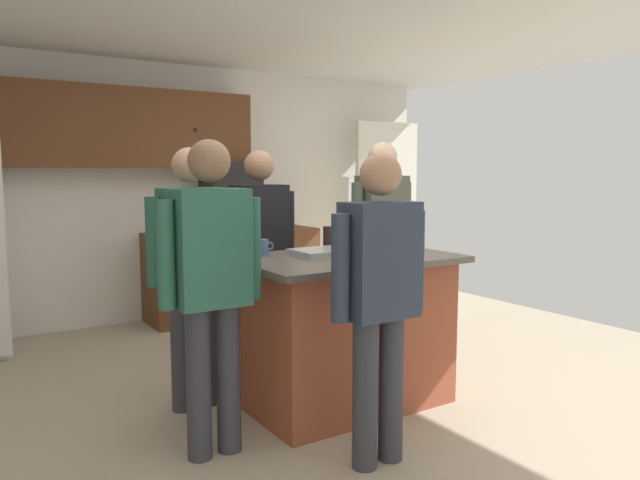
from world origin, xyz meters
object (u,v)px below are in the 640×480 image
Objects in this scene: person_guest_right at (211,277)px; mug_ceramic_white at (263,247)px; person_host_foreground at (382,236)px; person_guest_left at (379,290)px; kitchen_island at (345,329)px; tumbler_amber at (377,246)px; person_elder_center at (260,247)px; person_guest_by_door at (192,260)px; microwave_over_range at (231,178)px; glass_short_whisky at (328,238)px; serving_tray at (327,252)px.

person_guest_right is 13.96× the size of mug_ceramic_white.
person_host_foreground is 1.71m from person_guest_left.
kitchen_island is 10.14× the size of tumbler_amber.
person_elder_center is 0.73m from person_guest_by_door.
person_guest_by_door is (0.15, 0.68, -0.01)m from person_guest_right.
person_elder_center is at bearing 104.55° from kitchen_island.
person_guest_right is at bearing -13.06° from person_host_foreground.
person_guest_right reaches higher than person_guest_by_door.
kitchen_island is 0.94m from person_elder_center.
person_guest_by_door is 13.84× the size of mug_ceramic_white.
microwave_over_range is at bearing 11.06° from person_guest_left.
glass_short_whisky is at bearing -16.31° from person_host_foreground.
tumbler_amber is (0.36, -0.92, 0.08)m from person_elder_center.
person_guest_right is 1.05× the size of person_guest_left.
tumbler_amber is at bearing -14.02° from person_guest_left.
kitchen_island is 0.80× the size of person_host_foreground.
tumbler_amber is 0.44m from glass_short_whisky.
glass_short_whisky is (1.07, 0.52, 0.09)m from person_guest_right.
tumbler_amber is (1.02, -0.59, 0.09)m from person_guest_by_door.
person_host_foreground reaches higher than tumbler_amber.
person_guest_right is 1.92m from person_host_foreground.
glass_short_whisky is at bearing 14.91° from person_elder_center.
person_host_foreground is 0.91m from tumbler_amber.
person_host_foreground is 1.05× the size of person_guest_by_door.
microwave_over_range is 3.54m from person_guest_left.
glass_short_whisky is at bearing -98.31° from microwave_over_range.
tumbler_amber is 0.73m from mug_ceramic_white.
person_guest_left is 13.36× the size of mug_ceramic_white.
person_guest_left reaches higher than glass_short_whisky.
tumbler_amber is at bearing -95.20° from microwave_over_range.
person_guest_by_door is 3.78× the size of serving_tray.
person_guest_by_door reaches higher than tumbler_amber.
person_guest_left is (-0.12, -1.56, -0.04)m from person_elder_center.
microwave_over_range is 2.85m from kitchen_island.
person_guest_left is 0.97× the size of person_guest_by_door.
microwave_over_range is 0.40× the size of kitchen_island.
person_guest_by_door is at bearing 151.73° from kitchen_island.
person_elder_center is at bearing -108.33° from microwave_over_range.
mug_ceramic_white is (-0.11, 1.06, 0.11)m from person_guest_left.
person_guest_left is 1.34m from person_guest_by_door.
kitchen_island is at bearing -0.00° from person_guest_left.
microwave_over_range is at bearing 84.80° from tumbler_amber.
tumbler_amber is at bearing -38.46° from kitchen_island.
person_elder_center reaches higher than serving_tray.
person_guest_left is 9.78× the size of glass_short_whisky.
tumbler_amber is at bearing 7.08° from person_elder_center.
person_guest_by_door is at bearing 149.98° from tumbler_amber.
person_guest_left reaches higher than tumbler_amber.
person_host_foreground is at bearing 29.69° from serving_tray.
person_guest_right is 0.69m from person_guest_by_door.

